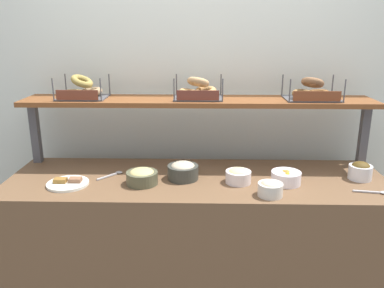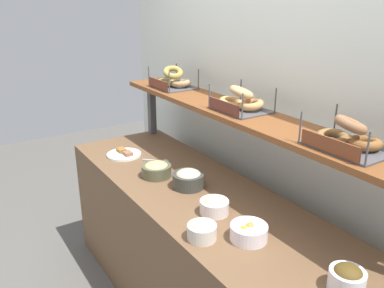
% 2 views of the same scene
% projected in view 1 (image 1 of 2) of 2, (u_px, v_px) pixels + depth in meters
% --- Properties ---
extents(back_wall, '(3.45, 0.06, 2.40)m').
position_uv_depth(back_wall, '(198.00, 103.00, 2.77)').
color(back_wall, silver).
rests_on(back_wall, ground_plane).
extents(deli_counter, '(2.25, 0.70, 0.85)m').
position_uv_depth(deli_counter, '(197.00, 241.00, 2.47)').
color(deli_counter, brown).
rests_on(deli_counter, ground_plane).
extents(shelf_riser_left, '(0.05, 0.05, 0.40)m').
position_uv_depth(shelf_riser_left, '(35.00, 133.00, 2.57)').
color(shelf_riser_left, '#4C4C51').
rests_on(shelf_riser_left, deli_counter).
extents(shelf_riser_right, '(0.05, 0.05, 0.40)m').
position_uv_depth(shelf_riser_right, '(364.00, 135.00, 2.52)').
color(shelf_riser_right, '#4C4C51').
rests_on(shelf_riser_right, deli_counter).
extents(upper_shelf, '(2.21, 0.32, 0.03)m').
position_uv_depth(upper_shelf, '(198.00, 101.00, 2.48)').
color(upper_shelf, brown).
rests_on(upper_shelf, shelf_riser_left).
extents(bowl_potato_salad, '(0.13, 0.13, 0.09)m').
position_uv_depth(bowl_potato_salad, '(270.00, 188.00, 2.09)').
color(bowl_potato_salad, silver).
rests_on(bowl_potato_salad, deli_counter).
extents(bowl_hummus, '(0.18, 0.18, 0.09)m').
position_uv_depth(bowl_hummus, '(142.00, 176.00, 2.25)').
color(bowl_hummus, '#52533C').
rests_on(bowl_hummus, deli_counter).
extents(bowl_chocolate_spread, '(0.13, 0.13, 0.11)m').
position_uv_depth(bowl_chocolate_spread, '(360.00, 171.00, 2.31)').
color(bowl_chocolate_spread, white).
rests_on(bowl_chocolate_spread, deli_counter).
extents(bowl_egg_salad, '(0.15, 0.15, 0.09)m').
position_uv_depth(bowl_egg_salad, '(238.00, 175.00, 2.26)').
color(bowl_egg_salad, white).
rests_on(bowl_egg_salad, deli_counter).
extents(bowl_tuna_salad, '(0.18, 0.18, 0.11)m').
position_uv_depth(bowl_tuna_salad, '(183.00, 170.00, 2.32)').
color(bowl_tuna_salad, '#393C36').
rests_on(bowl_tuna_salad, deli_counter).
extents(bowl_fruit_salad, '(0.17, 0.17, 0.08)m').
position_uv_depth(bowl_fruit_salad, '(286.00, 177.00, 2.25)').
color(bowl_fruit_salad, white).
rests_on(bowl_fruit_salad, deli_counter).
extents(serving_plate_white, '(0.24, 0.24, 0.04)m').
position_uv_depth(serving_plate_white, '(68.00, 183.00, 2.24)').
color(serving_plate_white, white).
rests_on(serving_plate_white, deli_counter).
extents(serving_spoon_near_plate, '(0.18, 0.05, 0.01)m').
position_uv_depth(serving_spoon_near_plate, '(376.00, 192.00, 2.13)').
color(serving_spoon_near_plate, '#B7B7BC').
rests_on(serving_spoon_near_plate, deli_counter).
extents(serving_spoon_by_edge, '(0.13, 0.14, 0.01)m').
position_uv_depth(serving_spoon_by_edge, '(114.00, 174.00, 2.39)').
color(serving_spoon_by_edge, '#B7B7BC').
rests_on(serving_spoon_by_edge, deli_counter).
extents(bagel_basket_everything, '(0.30, 0.26, 0.15)m').
position_uv_depth(bagel_basket_everything, '(82.00, 91.00, 2.49)').
color(bagel_basket_everything, '#4C4C51').
rests_on(bagel_basket_everything, upper_shelf).
extents(bagel_basket_sesame, '(0.30, 0.26, 0.15)m').
position_uv_depth(bagel_basket_sesame, '(198.00, 91.00, 2.47)').
color(bagel_basket_sesame, '#4C4C51').
rests_on(bagel_basket_sesame, upper_shelf).
extents(bagel_basket_cinnamon_raisin, '(0.33, 0.26, 0.15)m').
position_uv_depth(bagel_basket_cinnamon_raisin, '(312.00, 92.00, 2.45)').
color(bagel_basket_cinnamon_raisin, '#4C4C51').
rests_on(bagel_basket_cinnamon_raisin, upper_shelf).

